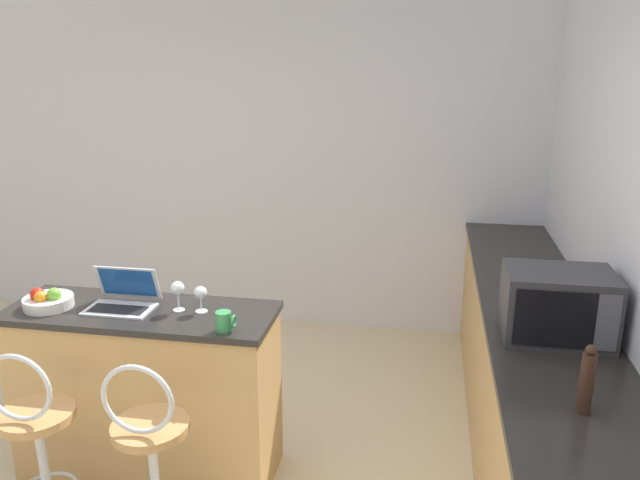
{
  "coord_description": "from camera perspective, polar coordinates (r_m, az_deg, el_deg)",
  "views": [
    {
      "loc": [
        1.07,
        -2.15,
        2.18
      ],
      "look_at": [
        0.4,
        1.65,
        1.04
      ],
      "focal_mm": 35.0,
      "sensor_mm": 36.0,
      "label": 1
    }
  ],
  "objects": [
    {
      "name": "microwave",
      "position": [
        3.03,
        20.89,
        -5.59
      ],
      "size": [
        0.48,
        0.35,
        0.32
      ],
      "color": "#2D2D30",
      "rests_on": "counter_right"
    },
    {
      "name": "wine_glass_short",
      "position": [
        3.22,
        -12.9,
        -4.42
      ],
      "size": [
        0.07,
        0.07,
        0.16
      ],
      "color": "silver",
      "rests_on": "breakfast_bar"
    },
    {
      "name": "mug_white",
      "position": [
        3.53,
        16.82,
        -4.07
      ],
      "size": [
        0.09,
        0.08,
        0.09
      ],
      "color": "white",
      "rests_on": "counter_right"
    },
    {
      "name": "counter_right",
      "position": [
        3.7,
        18.57,
        -11.95
      ],
      "size": [
        0.59,
        3.18,
        0.94
      ],
      "color": "tan",
      "rests_on": "ground_plane"
    },
    {
      "name": "wall_back",
      "position": [
        5.02,
        -2.4,
        6.41
      ],
      "size": [
        12.0,
        0.06,
        2.6
      ],
      "color": "silver",
      "rests_on": "ground_plane"
    },
    {
      "name": "wine_glass_tall",
      "position": [
        3.19,
        -10.87,
        -4.86
      ],
      "size": [
        0.07,
        0.07,
        0.14
      ],
      "color": "silver",
      "rests_on": "breakfast_bar"
    },
    {
      "name": "bar_stool_near",
      "position": [
        3.26,
        -24.31,
        -17.13
      ],
      "size": [
        0.4,
        0.4,
        0.97
      ],
      "color": "silver",
      "rests_on": "ground_plane"
    },
    {
      "name": "laptop",
      "position": [
        3.37,
        -17.55,
        -5.01
      ],
      "size": [
        0.34,
        0.25,
        0.2
      ],
      "color": "#B7BABF",
      "rests_on": "breakfast_bar"
    },
    {
      "name": "mug_green",
      "position": [
        2.97,
        -8.73,
        -7.37
      ],
      "size": [
        0.09,
        0.07,
        0.1
      ],
      "color": "#338447",
      "rests_on": "breakfast_bar"
    },
    {
      "name": "breakfast_bar",
      "position": [
        3.52,
        -15.52,
        -13.16
      ],
      "size": [
        1.38,
        0.5,
        0.94
      ],
      "color": "tan",
      "rests_on": "ground_plane"
    },
    {
      "name": "fruit_bowl",
      "position": [
        3.5,
        -23.64,
        -5.09
      ],
      "size": [
        0.25,
        0.25,
        0.11
      ],
      "color": "silver",
      "rests_on": "breakfast_bar"
    },
    {
      "name": "bar_stool_far",
      "position": [
        3.01,
        -15.13,
        -19.12
      ],
      "size": [
        0.4,
        0.4,
        0.97
      ],
      "color": "silver",
      "rests_on": "ground_plane"
    },
    {
      "name": "pepper_mill",
      "position": [
        2.47,
        23.2,
        -11.74
      ],
      "size": [
        0.05,
        0.05,
        0.27
      ],
      "color": "#331E14",
      "rests_on": "counter_right"
    }
  ]
}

